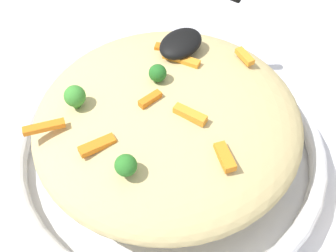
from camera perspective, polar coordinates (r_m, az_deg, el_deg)
name	(u,v)px	position (r m, az deg, el deg)	size (l,w,h in m)	color
ground_plane	(168,164)	(0.55, 0.00, -4.76)	(2.40, 2.40, 0.00)	silver
serving_bowl	(168,152)	(0.53, 0.00, -3.27)	(0.36, 0.36, 0.04)	silver
pasta_mound	(168,121)	(0.48, 0.00, 0.63)	(0.29, 0.28, 0.08)	#D1BA7A
carrot_piece_0	(225,157)	(0.41, 7.15, -3.86)	(0.03, 0.01, 0.01)	orange
carrot_piece_1	(150,99)	(0.45, -2.26, 3.40)	(0.03, 0.01, 0.01)	orange
carrot_piece_2	(169,49)	(0.51, 0.13, 9.68)	(0.03, 0.01, 0.01)	orange
carrot_piece_3	(44,127)	(0.45, -15.32, -0.12)	(0.04, 0.01, 0.01)	orange
carrot_piece_4	(190,114)	(0.43, 2.79, 1.46)	(0.03, 0.01, 0.01)	orange
carrot_piece_5	(97,145)	(0.42, -8.88, -2.42)	(0.04, 0.01, 0.01)	orange
carrot_piece_6	(245,56)	(0.51, 9.62, 8.64)	(0.03, 0.01, 0.01)	orange
carrot_piece_7	(181,59)	(0.49, 1.69, 8.38)	(0.04, 0.01, 0.01)	orange
broccoli_floret_0	(158,73)	(0.46, -1.31, 6.64)	(0.02, 0.02, 0.02)	#205B1C
broccoli_floret_1	(75,96)	(0.45, -11.62, 3.67)	(0.02, 0.02, 0.03)	#377928
broccoli_floret_2	(126,165)	(0.40, -5.32, -4.96)	(0.02, 0.02, 0.02)	#296820
serving_spoon	(179,16)	(0.52, 1.35, 13.68)	(0.15, 0.14, 0.09)	black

